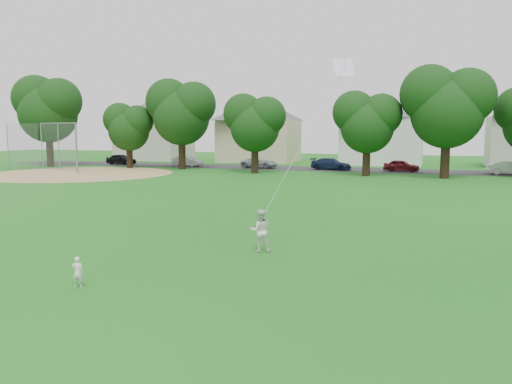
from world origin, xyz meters
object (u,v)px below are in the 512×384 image
(toddler, at_px, (78,272))
(older_boy, at_px, (260,231))
(baseball_backstop, at_px, (54,147))
(kite, at_px, (302,143))

(toddler, relative_size, older_boy, 0.57)
(toddler, xyz_separation_m, older_boy, (3.13, 5.23, 0.31))
(older_boy, relative_size, baseball_backstop, 0.13)
(kite, distance_m, baseball_backstop, 41.30)
(older_boy, bearing_deg, kite, -167.19)
(toddler, bearing_deg, older_boy, -143.25)
(toddler, height_order, baseball_backstop, baseball_backstop)
(toddler, distance_m, baseball_backstop, 42.35)
(toddler, bearing_deg, kite, -147.21)
(kite, bearing_deg, baseball_backstop, 142.49)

